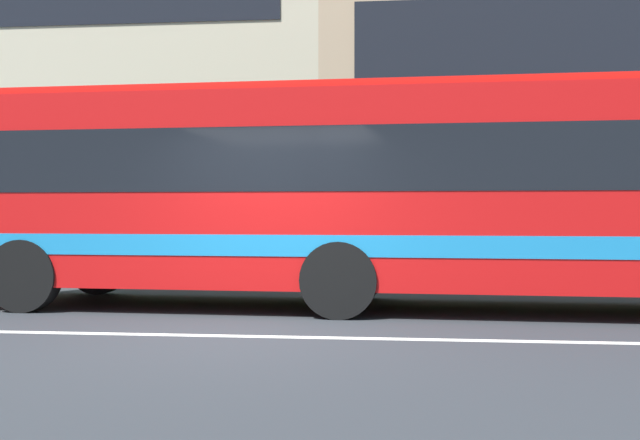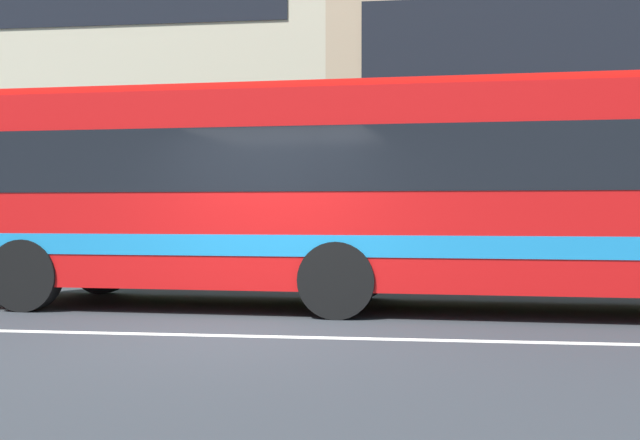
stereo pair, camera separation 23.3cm
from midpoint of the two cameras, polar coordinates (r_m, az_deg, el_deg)
ground_plane at (r=8.90m, az=-5.31°, el=-8.35°), size 160.00×160.00×0.00m
lane_centre_line at (r=8.90m, az=-5.31°, el=-8.33°), size 60.00×0.16×0.01m
hedge_row_far at (r=15.44m, az=1.83°, el=-2.69°), size 15.63×1.10×0.97m
transit_bus at (r=11.25m, az=6.64°, el=2.32°), size 12.39×3.14×3.11m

